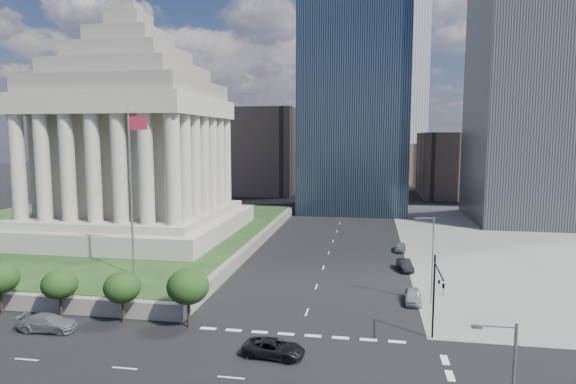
% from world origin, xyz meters
% --- Properties ---
extents(ground, '(500.00, 500.00, 0.00)m').
position_xyz_m(ground, '(0.00, 100.00, 0.00)').
color(ground, black).
rests_on(ground, ground).
extents(plaza_terrace, '(66.00, 70.00, 1.80)m').
position_xyz_m(plaza_terrace, '(-45.00, 50.00, 0.90)').
color(plaza_terrace, '#645E56').
rests_on(plaza_terrace, ground).
extents(plaza_lawn, '(64.00, 68.00, 0.10)m').
position_xyz_m(plaza_lawn, '(-45.00, 50.00, 1.85)').
color(plaza_lawn, '#1B3114').
rests_on(plaza_lawn, plaza_terrace).
extents(war_memorial, '(34.00, 34.00, 39.00)m').
position_xyz_m(war_memorial, '(-34.00, 48.00, 21.40)').
color(war_memorial, '#A19887').
rests_on(war_memorial, plaza_lawn).
extents(flagpole, '(2.52, 0.24, 20.00)m').
position_xyz_m(flagpole, '(-21.83, 24.00, 13.11)').
color(flagpole, slate).
rests_on(flagpole, plaza_lawn).
extents(midrise_glass, '(26.00, 26.00, 60.00)m').
position_xyz_m(midrise_glass, '(2.00, 95.00, 30.00)').
color(midrise_glass, black).
rests_on(midrise_glass, ground).
extents(building_filler_ne, '(20.00, 30.00, 20.00)m').
position_xyz_m(building_filler_ne, '(32.00, 130.00, 10.00)').
color(building_filler_ne, brown).
rests_on(building_filler_ne, ground).
extents(building_filler_nw, '(24.00, 30.00, 28.00)m').
position_xyz_m(building_filler_nw, '(-30.00, 130.00, 14.00)').
color(building_filler_nw, brown).
rests_on(building_filler_nw, ground).
extents(traffic_signal_ne, '(0.30, 5.74, 8.00)m').
position_xyz_m(traffic_signal_ne, '(12.50, 13.70, 5.25)').
color(traffic_signal_ne, black).
rests_on(traffic_signal_ne, ground).
extents(street_lamp_north, '(2.13, 0.22, 10.00)m').
position_xyz_m(street_lamp_north, '(13.33, 25.00, 5.66)').
color(street_lamp_north, slate).
rests_on(street_lamp_north, ground).
extents(pickup_truck, '(3.07, 5.60, 1.49)m').
position_xyz_m(pickup_truck, '(-1.39, 9.17, 0.74)').
color(pickup_truck, black).
rests_on(pickup_truck, ground).
extents(suv_grey, '(5.73, 2.58, 1.63)m').
position_xyz_m(suv_grey, '(-24.16, 10.81, 0.81)').
color(suv_grey, slate).
rests_on(suv_grey, ground).
extents(parked_sedan_near, '(2.06, 4.71, 1.58)m').
position_xyz_m(parked_sedan_near, '(11.50, 25.12, 0.79)').
color(parked_sedan_near, '#969A9E').
rests_on(parked_sedan_near, ground).
extents(parked_sedan_mid, '(4.83, 2.34, 1.53)m').
position_xyz_m(parked_sedan_mid, '(11.50, 38.57, 0.76)').
color(parked_sedan_mid, black).
rests_on(parked_sedan_mid, ground).
extents(parked_sedan_far, '(2.09, 4.32, 1.42)m').
position_xyz_m(parked_sedan_far, '(11.50, 50.10, 0.71)').
color(parked_sedan_far, slate).
rests_on(parked_sedan_far, ground).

